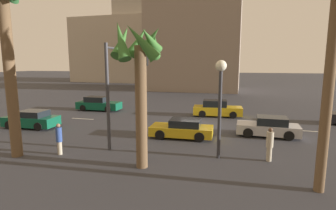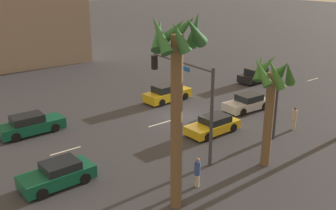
{
  "view_description": "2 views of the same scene",
  "coord_description": "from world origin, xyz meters",
  "views": [
    {
      "loc": [
        -2.72,
        20.71,
        4.98
      ],
      "look_at": [
        1.87,
        1.46,
        1.78
      ],
      "focal_mm": 28.53,
      "sensor_mm": 36.0,
      "label": 1
    },
    {
      "loc": [
        19.19,
        22.48,
        11.29
      ],
      "look_at": [
        2.32,
        0.99,
        1.78
      ],
      "focal_mm": 42.54,
      "sensor_mm": 36.0,
      "label": 2
    }
  ],
  "objects": [
    {
      "name": "lane_stripe_2",
      "position": [
        -7.95,
        0.0,
        0.01
      ],
      "size": [
        1.97,
        0.14,
        0.01
      ],
      "primitive_type": "cube",
      "color": "silver",
      "rests_on": "ground_plane"
    },
    {
      "name": "pedestrian_1",
      "position": [
        6.24,
        8.53,
        0.91
      ],
      "size": [
        0.4,
        0.4,
        1.72
      ],
      "color": "#B2A58C",
      "rests_on": "ground_plane"
    },
    {
      "name": "streetlamp",
      "position": [
        -2.18,
        7.08,
        3.64
      ],
      "size": [
        0.56,
        0.56,
        5.07
      ],
      "color": "#2D2D33",
      "rests_on": "ground_plane"
    },
    {
      "name": "building_2",
      "position": [
        20.66,
        -48.09,
        10.19
      ],
      "size": [
        10.87,
        13.65,
        20.39
      ],
      "primitive_type": "cube",
      "rotation": [
        0.0,
        0.0,
        -0.01
      ],
      "color": "#9E9384",
      "rests_on": "ground_plane"
    },
    {
      "name": "palm_tree_2",
      "position": [
        8.33,
        9.3,
        6.73
      ],
      "size": [
        2.53,
        2.63,
        9.57
      ],
      "color": "brown",
      "rests_on": "ground_plane"
    },
    {
      "name": "car_3",
      "position": [
        12.08,
        3.71,
        0.62
      ],
      "size": [
        4.02,
        1.95,
        1.33
      ],
      "color": "#0F5138",
      "rests_on": "ground_plane"
    },
    {
      "name": "palm_tree_0",
      "position": [
        1.36,
        9.21,
        4.88
      ],
      "size": [
        2.48,
        2.58,
        6.83
      ],
      "color": "brown",
      "rests_on": "ground_plane"
    },
    {
      "name": "building_3",
      "position": [
        3.98,
        -28.33,
        9.47
      ],
      "size": [
        16.27,
        12.34,
        18.94
      ],
      "primitive_type": "cube",
      "rotation": [
        0.0,
        0.0,
        -0.04
      ],
      "color": "gray",
      "rests_on": "ground_plane"
    },
    {
      "name": "building_1",
      "position": [
        25.87,
        -43.9,
        7.88
      ],
      "size": [
        22.15,
        11.81,
        15.75
      ],
      "primitive_type": "cube",
      "rotation": [
        0.0,
        0.0,
        -0.05
      ],
      "color": "#B2A38E",
      "rests_on": "ground_plane"
    },
    {
      "name": "car_5",
      "position": [
        -5.27,
        1.99,
        0.61
      ],
      "size": [
        4.13,
        2.03,
        1.33
      ],
      "color": "#B7B7BC",
      "rests_on": "ground_plane"
    },
    {
      "name": "lane_stripe_4",
      "position": [
        9.99,
        0.0,
        0.01
      ],
      "size": [
        2.11,
        0.14,
        0.01
      ],
      "primitive_type": "cube",
      "color": "silver",
      "rests_on": "ground_plane"
    },
    {
      "name": "pedestrian_0",
      "position": [
        -4.7,
        6.94,
        0.91
      ],
      "size": [
        0.43,
        0.43,
        1.73
      ],
      "color": "#B2A58C",
      "rests_on": "ground_plane"
    },
    {
      "name": "car_0",
      "position": [
        0.35,
        3.71,
        0.58
      ],
      "size": [
        4.13,
        1.91,
        1.25
      ],
      "color": "gold",
      "rests_on": "ground_plane"
    },
    {
      "name": "traffic_signal",
      "position": [
        3.86,
        4.97,
        4.16
      ],
      "size": [
        0.56,
        6.32,
        6.01
      ],
      "color": "#38383D",
      "rests_on": "ground_plane"
    },
    {
      "name": "lane_stripe_3",
      "position": [
        2.15,
        0.0,
        0.01
      ],
      "size": [
        2.46,
        0.14,
        0.01
      ],
      "primitive_type": "cube",
      "color": "silver",
      "rests_on": "ground_plane"
    },
    {
      "name": "car_1",
      "position": [
        10.66,
        -4.21,
        0.66
      ],
      "size": [
        4.53,
        1.81,
        1.44
      ],
      "color": "#0F5138",
      "rests_on": "ground_plane"
    },
    {
      "name": "ground_plane",
      "position": [
        0.0,
        0.0,
        0.0
      ],
      "size": [
        220.0,
        220.0,
        0.0
      ],
      "primitive_type": "plane",
      "color": "#333338"
    },
    {
      "name": "lane_stripe_5",
      "position": [
        16.23,
        0.0,
        0.01
      ],
      "size": [
        2.24,
        0.14,
        0.01
      ],
      "primitive_type": "cube",
      "color": "silver",
      "rests_on": "ground_plane"
    },
    {
      "name": "car_2",
      "position": [
        -1.49,
        -3.99,
        0.69
      ],
      "size": [
        4.49,
        1.98,
        1.51
      ],
      "color": "gold",
      "rests_on": "ground_plane"
    }
  ]
}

